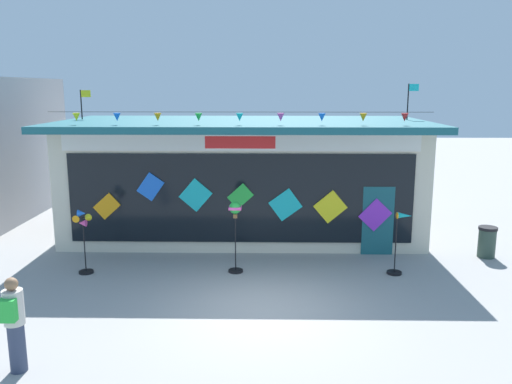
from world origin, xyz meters
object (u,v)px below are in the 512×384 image
(wind_spinner_left, at_px, (235,220))
(kite_shop_building, at_px, (244,176))
(wind_spinner_far_left, at_px, (83,232))
(wind_spinner_center_left, at_px, (399,242))
(trash_bin, at_px, (487,242))
(person_near_camera, at_px, (14,323))

(wind_spinner_left, bearing_deg, kite_shop_building, 89.02)
(wind_spinner_far_left, height_order, wind_spinner_center_left, wind_spinner_far_left)
(kite_shop_building, distance_m, wind_spinner_left, 3.84)
(wind_spinner_center_left, bearing_deg, trash_bin, 26.56)
(kite_shop_building, relative_size, wind_spinner_far_left, 6.66)
(wind_spinner_center_left, distance_m, person_near_camera, 9.09)
(wind_spinner_center_left, xyz_separation_m, trash_bin, (2.86, 1.43, -0.40))
(wind_spinner_left, height_order, wind_spinner_center_left, wind_spinner_left)
(kite_shop_building, relative_size, trash_bin, 12.79)
(wind_spinner_center_left, relative_size, person_near_camera, 0.98)
(kite_shop_building, xyz_separation_m, wind_spinner_left, (-0.07, -3.81, -0.50))
(person_near_camera, height_order, trash_bin, person_near_camera)
(kite_shop_building, height_order, wind_spinner_left, kite_shop_building)
(wind_spinner_left, bearing_deg, wind_spinner_far_left, -177.24)
(wind_spinner_left, height_order, trash_bin, wind_spinner_left)
(kite_shop_building, relative_size, wind_spinner_left, 6.00)
(wind_spinner_left, relative_size, person_near_camera, 1.13)
(kite_shop_building, xyz_separation_m, wind_spinner_center_left, (4.16, -3.87, -1.05))
(wind_spinner_far_left, relative_size, wind_spinner_left, 0.90)
(kite_shop_building, height_order, trash_bin, kite_shop_building)
(wind_spinner_far_left, distance_m, trash_bin, 11.12)
(kite_shop_building, distance_m, wind_spinner_center_left, 5.77)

